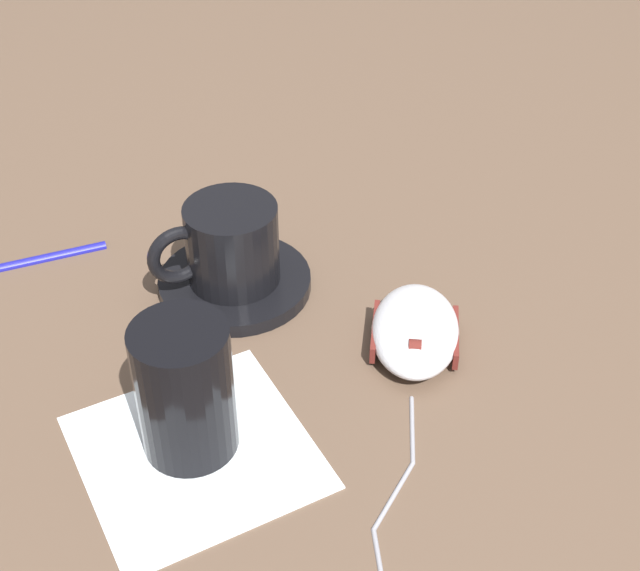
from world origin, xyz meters
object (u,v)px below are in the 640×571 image
saucer (233,283)px  coffee_cup (226,245)px  drinking_glass (185,390)px  pen (15,261)px  computer_mouse (415,330)px

saucer → coffee_cup: 0.04m
coffee_cup → drinking_glass: 0.16m
drinking_glass → pen: (-0.24, -0.09, -0.05)m
coffee_cup → pen: 0.19m
computer_mouse → drinking_glass: (0.04, -0.18, 0.04)m
saucer → pen: 0.19m
coffee_cup → drinking_glass: size_ratio=1.07×
computer_mouse → pen: (-0.20, -0.27, -0.01)m
computer_mouse → pen: size_ratio=0.79×
saucer → computer_mouse: 0.16m
saucer → coffee_cup: (0.00, -0.00, 0.04)m
drinking_glass → saucer: bearing=155.1°
saucer → pen: (-0.09, -0.16, -0.00)m
saucer → pen: bearing=-119.2°
computer_mouse → pen: bearing=-126.8°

